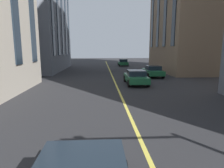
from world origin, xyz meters
TOP-DOWN VIEW (x-y plane):
  - lane_centre_line at (20.00, 0.00)m, footprint 80.00×0.16m
  - car_green_mid at (21.69, -1.91)m, footprint 4.40×1.95m
  - car_green_far at (26.79, -4.90)m, footprint 4.40×1.95m
  - car_green_near at (42.99, -3.10)m, footprint 3.90×1.89m
  - building_left_far at (35.92, 11.73)m, footprint 15.80×8.58m

SIDE VIEW (x-z plane):
  - lane_centre_line at x=20.00m, z-range 0.00..0.01m
  - car_green_near at x=42.99m, z-range 0.00..1.40m
  - car_green_mid at x=21.69m, z-range 0.02..1.39m
  - car_green_far at x=26.79m, z-range 0.02..1.39m
  - building_left_far at x=35.92m, z-range 0.00..17.69m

